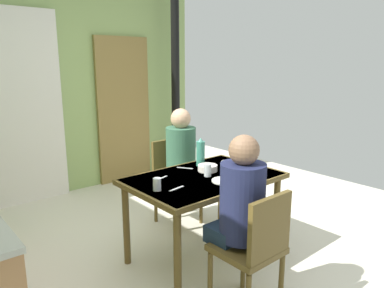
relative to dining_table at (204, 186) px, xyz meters
name	(u,v)px	position (x,y,z in m)	size (l,w,h in m)	color
ground_plane	(183,271)	(-0.28, -0.07, -0.66)	(6.47, 6.47, 0.00)	silver
wall_back	(56,88)	(-0.28, 2.42, 0.69)	(4.07, 0.10, 2.70)	#95B268
door_wooden	(124,110)	(0.62, 2.34, 0.34)	(0.80, 0.05, 2.00)	olive
stove_pipe_column	(175,84)	(1.33, 2.07, 0.69)	(0.12, 0.12, 2.70)	black
curtain_panel	(24,109)	(-0.71, 2.32, 0.48)	(0.90, 0.03, 2.26)	white
dining_table	(204,186)	(0.00, 0.00, 0.00)	(1.25, 0.83, 0.74)	brown
chair_near_diner	(255,246)	(-0.24, -0.77, -0.16)	(0.40, 0.40, 0.87)	brown
chair_far_diner	(174,176)	(0.27, 0.77, -0.16)	(0.40, 0.40, 0.87)	brown
person_near_diner	(241,199)	(-0.24, -0.63, 0.13)	(0.30, 0.37, 0.77)	#19293E
person_far_diner	(182,152)	(0.27, 0.63, 0.13)	(0.30, 0.37, 0.77)	#336E53
water_bottle_green_near	(201,153)	(0.19, 0.25, 0.20)	(0.08, 0.08, 0.26)	#398670
serving_bowl_center	(208,168)	(0.13, 0.09, 0.11)	(0.17, 0.17, 0.06)	silver
dinner_plate_near_left	(233,163)	(0.47, 0.11, 0.09)	(0.23, 0.23, 0.01)	white
dinner_plate_near_right	(225,181)	(0.04, -0.21, 0.09)	(0.21, 0.21, 0.01)	white
drinking_glass_by_near_diner	(208,170)	(0.03, -0.02, 0.13)	(0.06, 0.06, 0.11)	silver
drinking_glass_by_far_diner	(157,184)	(-0.49, -0.03, 0.13)	(0.06, 0.06, 0.10)	silver
cutlery_knife_near	(177,189)	(-0.36, -0.09, 0.08)	(0.15, 0.02, 0.00)	silver
cutlery_fork_near	(253,171)	(0.42, -0.18, 0.08)	(0.15, 0.02, 0.00)	silver
cutlery_knife_far	(185,168)	(0.03, 0.28, 0.08)	(0.15, 0.02, 0.00)	silver
cutlery_fork_far	(161,178)	(-0.31, 0.18, 0.08)	(0.15, 0.02, 0.00)	silver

